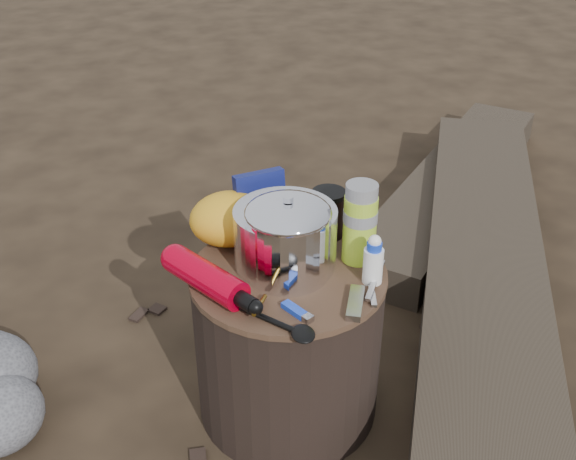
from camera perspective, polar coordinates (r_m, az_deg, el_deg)
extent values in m
plane|color=#2F2318|center=(1.70, 0.00, -13.96)|extent=(60.00, 60.00, 0.00)
cylinder|color=black|center=(1.57, 0.00, -9.11)|extent=(0.41, 0.41, 0.38)
cube|color=#322920|center=(2.07, 15.57, -2.97)|extent=(1.06, 1.81, 0.16)
cube|color=#322920|center=(2.54, 13.25, 3.56)|extent=(1.09, 1.18, 0.11)
cylinder|color=silver|center=(1.44, -0.22, -0.65)|extent=(0.21, 0.21, 0.13)
cylinder|color=white|center=(1.41, 0.00, -0.65)|extent=(0.17, 0.17, 0.17)
cylinder|color=#AED62F|center=(1.46, 5.88, 0.55)|extent=(0.07, 0.07, 0.18)
cylinder|color=black|center=(1.55, 3.30, 1.34)|extent=(0.07, 0.07, 0.11)
ellipsoid|color=gold|center=(1.53, -4.81, 0.92)|extent=(0.17, 0.14, 0.12)
cube|color=navy|center=(1.56, -2.25, 2.19)|extent=(0.12, 0.05, 0.15)
cube|color=blue|center=(1.34, 0.54, -6.51)|extent=(0.05, 0.07, 0.01)
cube|color=#A2A2A7|center=(1.36, 5.52, -5.94)|extent=(0.07, 0.10, 0.01)
cylinder|color=white|center=(1.41, 6.96, -2.57)|extent=(0.04, 0.04, 0.10)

